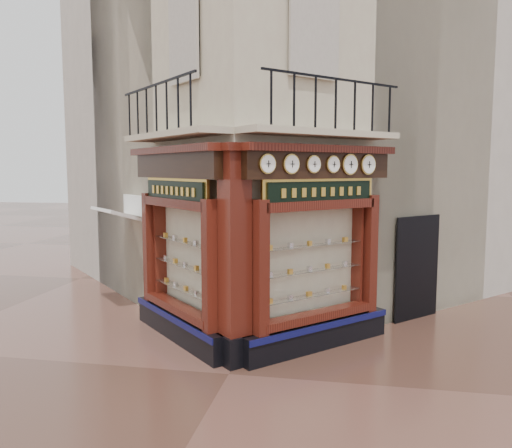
% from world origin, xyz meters
% --- Properties ---
extents(ground, '(80.00, 80.00, 0.00)m').
position_xyz_m(ground, '(0.00, 0.00, 0.00)').
color(ground, '#4E2F24').
rests_on(ground, ground).
extents(main_building, '(11.31, 11.31, 12.00)m').
position_xyz_m(main_building, '(0.00, 6.16, 6.00)').
color(main_building, beige).
rests_on(main_building, ground).
extents(neighbour_left, '(11.31, 11.31, 11.00)m').
position_xyz_m(neighbour_left, '(-2.47, 8.63, 5.50)').
color(neighbour_left, '#BDB3A5').
rests_on(neighbour_left, ground).
extents(neighbour_right, '(11.31, 11.31, 11.00)m').
position_xyz_m(neighbour_right, '(2.47, 8.63, 5.50)').
color(neighbour_right, '#BDB3A5').
rests_on(neighbour_right, ground).
extents(shopfront_left, '(2.86, 2.86, 3.98)m').
position_xyz_m(shopfront_left, '(-1.41, 1.57, 1.98)').
color(shopfront_left, black).
rests_on(shopfront_left, ground).
extents(shopfront_right, '(2.86, 2.86, 3.98)m').
position_xyz_m(shopfront_right, '(1.41, 1.57, 1.98)').
color(shopfront_right, black).
rests_on(shopfront_right, ground).
extents(corner_pilaster, '(0.85, 0.85, 3.98)m').
position_xyz_m(corner_pilaster, '(0.00, 0.50, 1.95)').
color(corner_pilaster, black).
rests_on(corner_pilaster, ground).
extents(balcony, '(5.94, 2.97, 1.03)m').
position_xyz_m(balcony, '(0.00, 1.49, 4.22)').
color(balcony, beige).
rests_on(balcony, ground).
extents(clock_a, '(0.28, 0.28, 0.35)m').
position_xyz_m(clock_a, '(0.59, 0.49, 3.62)').
color(clock_a, '#BB913E').
rests_on(clock_a, ground).
extents(clock_b, '(0.29, 0.29, 0.36)m').
position_xyz_m(clock_b, '(0.96, 0.86, 3.62)').
color(clock_b, '#BB913E').
rests_on(clock_b, ground).
extents(clock_c, '(0.27, 0.27, 0.33)m').
position_xyz_m(clock_c, '(1.33, 1.23, 3.62)').
color(clock_c, '#BB913E').
rests_on(clock_c, ground).
extents(clock_d, '(0.27, 0.27, 0.33)m').
position_xyz_m(clock_d, '(1.68, 1.58, 3.62)').
color(clock_d, '#BB913E').
rests_on(clock_d, ground).
extents(clock_e, '(0.32, 0.32, 0.41)m').
position_xyz_m(clock_e, '(2.00, 1.89, 3.62)').
color(clock_e, '#BB913E').
rests_on(clock_e, ground).
extents(clock_f, '(0.32, 0.32, 0.41)m').
position_xyz_m(clock_f, '(2.36, 2.25, 3.62)').
color(clock_f, '#BB913E').
rests_on(clock_f, ground).
extents(awning, '(1.78, 1.78, 0.35)m').
position_xyz_m(awning, '(-3.60, 3.39, 0.00)').
color(awning, white).
rests_on(awning, ground).
extents(signboard_left, '(1.95, 1.95, 0.52)m').
position_xyz_m(signboard_left, '(-1.46, 1.51, 3.10)').
color(signboard_left, gold).
rests_on(signboard_left, ground).
extents(signboard_right, '(1.99, 1.99, 0.53)m').
position_xyz_m(signboard_right, '(1.46, 1.51, 3.10)').
color(signboard_right, gold).
rests_on(signboard_right, ground).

